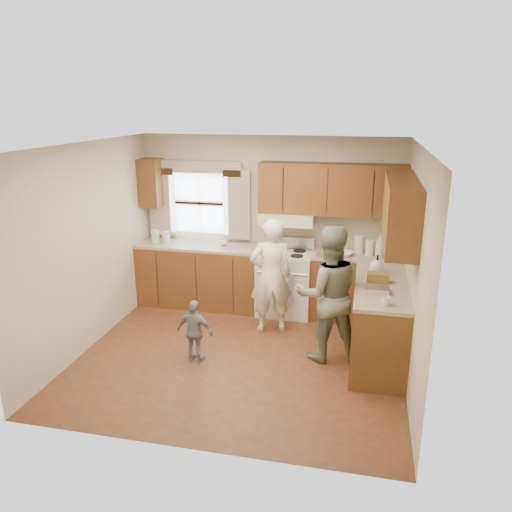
% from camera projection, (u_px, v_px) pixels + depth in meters
% --- Properties ---
extents(room, '(3.80, 3.80, 3.80)m').
position_uv_depth(room, '(240.00, 257.00, 5.67)').
color(room, '#4E2818').
rests_on(room, ground).
extents(kitchen_fixtures, '(3.80, 2.25, 2.15)m').
position_uv_depth(kitchen_fixtures, '(304.00, 266.00, 6.66)').
color(kitchen_fixtures, '#4F2611').
rests_on(kitchen_fixtures, ground).
extents(stove, '(0.76, 0.67, 1.07)m').
position_uv_depth(stove, '(285.00, 282.00, 7.17)').
color(stove, silver).
rests_on(stove, ground).
extents(woman_left, '(0.65, 0.53, 1.53)m').
position_uv_depth(woman_left, '(271.00, 276.00, 6.50)').
color(woman_left, white).
rests_on(woman_left, ground).
extents(woman_right, '(0.93, 0.81, 1.62)m').
position_uv_depth(woman_right, '(328.00, 294.00, 5.77)').
color(woman_right, '#233F24').
rests_on(woman_right, ground).
extents(child, '(0.47, 0.25, 0.77)m').
position_uv_depth(child, '(195.00, 331.00, 5.80)').
color(child, gray).
rests_on(child, ground).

